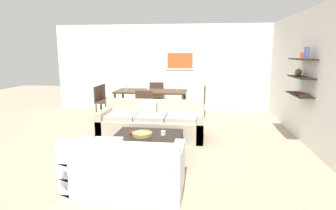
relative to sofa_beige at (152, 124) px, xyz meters
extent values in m
plane|color=tan|center=(0.15, -0.34, -0.29)|extent=(18.00, 18.00, 0.00)
cube|color=silver|center=(0.45, 3.19, 1.06)|extent=(8.40, 0.06, 2.70)
cube|color=white|center=(0.34, 3.15, 1.28)|extent=(0.93, 0.02, 0.59)
cube|color=#E55926|center=(0.34, 3.13, 1.28)|extent=(0.79, 0.01, 0.48)
cube|color=silver|center=(3.18, 0.26, 1.06)|extent=(0.06, 8.20, 2.70)
cube|color=black|center=(3.01, -0.01, 1.41)|extent=(0.28, 0.90, 0.02)
cube|color=black|center=(3.01, -0.01, 1.06)|extent=(0.28, 0.90, 0.02)
cube|color=black|center=(3.01, -0.01, 0.71)|extent=(0.28, 0.90, 0.02)
cylinder|color=#4C518C|center=(3.01, -0.21, 1.53)|extent=(0.10, 0.10, 0.22)
sphere|color=olive|center=(3.01, 0.17, 1.14)|extent=(0.14, 0.14, 0.14)
cylinder|color=#D85933|center=(3.01, 0.04, 1.48)|extent=(0.07, 0.07, 0.12)
cube|color=#4C1E19|center=(3.01, -0.16, 0.74)|extent=(0.20, 0.28, 0.03)
cube|color=#B2A893|center=(0.00, -0.04, -0.08)|extent=(2.23, 0.90, 0.42)
cube|color=#B2A893|center=(0.00, 0.33, 0.31)|extent=(2.23, 0.16, 0.36)
cube|color=#B2A893|center=(-1.04, -0.04, 0.01)|extent=(0.14, 0.90, 0.60)
cube|color=#B2A893|center=(1.04, -0.04, 0.01)|extent=(0.14, 0.90, 0.60)
cube|color=#B2A893|center=(-0.65, -0.08, 0.18)|extent=(0.63, 0.70, 0.10)
cube|color=#B2A893|center=(0.00, -0.08, 0.18)|extent=(0.63, 0.70, 0.10)
cube|color=#B2A893|center=(0.65, -0.08, 0.18)|extent=(0.63, 0.70, 0.10)
cube|color=white|center=(-0.11, 0.15, 0.31)|extent=(0.37, 0.16, 0.36)
cube|color=white|center=(0.09, -2.39, -0.08)|extent=(1.51, 0.90, 0.42)
cube|color=white|center=(0.09, -2.76, 0.31)|extent=(1.51, 0.16, 0.36)
cube|color=white|center=(0.78, -2.39, 0.01)|extent=(0.14, 0.90, 0.60)
cube|color=white|center=(-0.59, -2.39, 0.01)|extent=(0.14, 0.90, 0.60)
cube|color=white|center=(0.40, -2.35, 0.18)|extent=(0.59, 0.70, 0.10)
cube|color=white|center=(-0.21, -2.35, 0.18)|extent=(0.59, 0.70, 0.10)
cube|color=beige|center=(-0.08, -2.58, 0.31)|extent=(0.37, 0.14, 0.36)
cube|color=black|center=(0.13, -1.18, -0.10)|extent=(1.20, 1.10, 0.38)
cylinder|color=#99844C|center=(0.04, -1.16, 0.12)|extent=(0.36, 0.36, 0.05)
torus|color=#99844C|center=(0.04, -1.16, 0.14)|extent=(0.36, 0.36, 0.02)
cylinder|color=silver|center=(0.40, -1.08, 0.13)|extent=(0.09, 0.09, 0.08)
sphere|color=red|center=(-0.16, -1.13, 0.12)|extent=(0.07, 0.07, 0.07)
cube|color=#422D1E|center=(-0.39, 1.99, 0.44)|extent=(2.02, 0.91, 0.04)
cylinder|color=#422D1E|center=(-1.33, 1.60, 0.06)|extent=(0.06, 0.06, 0.71)
cylinder|color=#422D1E|center=(0.56, 1.60, 0.06)|extent=(0.06, 0.06, 0.71)
cylinder|color=#422D1E|center=(-1.33, 2.39, 0.06)|extent=(0.06, 0.06, 0.71)
cylinder|color=#422D1E|center=(0.56, 2.39, 0.06)|extent=(0.06, 0.06, 0.71)
cube|color=#422D1E|center=(-0.39, 1.22, 0.14)|extent=(0.44, 0.44, 0.04)
cube|color=#422D1E|center=(-0.39, 1.02, 0.37)|extent=(0.44, 0.04, 0.43)
cylinder|color=#422D1E|center=(-0.21, 1.40, -0.09)|extent=(0.04, 0.04, 0.41)
cylinder|color=#422D1E|center=(-0.57, 1.40, -0.09)|extent=(0.04, 0.04, 0.41)
cylinder|color=#422D1E|center=(-0.21, 1.04, -0.09)|extent=(0.04, 0.04, 0.41)
cylinder|color=#422D1E|center=(-0.57, 1.04, -0.09)|extent=(0.04, 0.04, 0.41)
cube|color=#422D1E|center=(-1.71, 2.20, 0.14)|extent=(0.44, 0.44, 0.04)
cube|color=#422D1E|center=(-1.91, 2.20, 0.37)|extent=(0.04, 0.44, 0.43)
cylinder|color=#422D1E|center=(-1.53, 2.02, -0.09)|extent=(0.04, 0.04, 0.41)
cylinder|color=#422D1E|center=(-1.53, 2.38, -0.09)|extent=(0.04, 0.04, 0.41)
cylinder|color=#422D1E|center=(-1.89, 2.02, -0.09)|extent=(0.04, 0.04, 0.41)
cylinder|color=#422D1E|center=(-1.89, 2.38, -0.09)|extent=(0.04, 0.04, 0.41)
cube|color=#422D1E|center=(-0.39, 2.77, 0.14)|extent=(0.44, 0.44, 0.04)
cube|color=#422D1E|center=(-0.39, 2.97, 0.37)|extent=(0.44, 0.04, 0.43)
cylinder|color=#422D1E|center=(-0.57, 2.59, -0.09)|extent=(0.04, 0.04, 0.41)
cylinder|color=#422D1E|center=(-0.21, 2.59, -0.09)|extent=(0.04, 0.04, 0.41)
cylinder|color=#422D1E|center=(-0.57, 2.95, -0.09)|extent=(0.04, 0.04, 0.41)
cylinder|color=#422D1E|center=(-0.21, 2.95, -0.09)|extent=(0.04, 0.04, 0.41)
cube|color=#422D1E|center=(0.94, 2.20, 0.14)|extent=(0.44, 0.44, 0.04)
cube|color=#422D1E|center=(1.14, 2.20, 0.37)|extent=(0.04, 0.44, 0.43)
cylinder|color=#422D1E|center=(0.76, 2.38, -0.09)|extent=(0.04, 0.04, 0.41)
cylinder|color=#422D1E|center=(0.76, 2.02, -0.09)|extent=(0.04, 0.04, 0.41)
cylinder|color=#422D1E|center=(1.12, 2.38, -0.09)|extent=(0.04, 0.04, 0.41)
cylinder|color=#422D1E|center=(1.12, 2.02, -0.09)|extent=(0.04, 0.04, 0.41)
cube|color=#422D1E|center=(-1.71, 1.79, 0.14)|extent=(0.44, 0.44, 0.04)
cube|color=#422D1E|center=(-1.91, 1.79, 0.37)|extent=(0.04, 0.44, 0.43)
cylinder|color=#422D1E|center=(-1.53, 1.61, -0.09)|extent=(0.04, 0.04, 0.41)
cylinder|color=#422D1E|center=(-1.53, 1.97, -0.09)|extent=(0.04, 0.04, 0.41)
cylinder|color=#422D1E|center=(-1.89, 1.61, -0.09)|extent=(0.04, 0.04, 0.41)
cylinder|color=#422D1E|center=(-1.89, 1.97, -0.09)|extent=(0.04, 0.04, 0.41)
cylinder|color=silver|center=(0.34, 2.11, 0.46)|extent=(0.06, 0.06, 0.01)
cylinder|color=silver|center=(0.34, 2.11, 0.51)|extent=(0.01, 0.01, 0.09)
cylinder|color=silver|center=(0.34, 2.11, 0.60)|extent=(0.08, 0.08, 0.09)
cylinder|color=silver|center=(-1.12, 1.88, 0.46)|extent=(0.06, 0.06, 0.01)
cylinder|color=silver|center=(-1.12, 1.88, 0.50)|extent=(0.01, 0.01, 0.06)
cylinder|color=silver|center=(-1.12, 1.88, 0.57)|extent=(0.07, 0.07, 0.09)
cylinder|color=silver|center=(-0.39, 1.60, 0.46)|extent=(0.06, 0.06, 0.01)
cylinder|color=silver|center=(-0.39, 1.60, 0.50)|extent=(0.01, 0.01, 0.08)
cylinder|color=silver|center=(-0.39, 1.60, 0.59)|extent=(0.06, 0.06, 0.09)
cylinder|color=silver|center=(-1.12, 2.11, 0.46)|extent=(0.06, 0.06, 0.01)
cylinder|color=silver|center=(-1.12, 2.11, 0.50)|extent=(0.01, 0.01, 0.08)
cylinder|color=silver|center=(-1.12, 2.11, 0.57)|extent=(0.06, 0.06, 0.07)
camera|label=1|loc=(1.08, -5.86, 1.55)|focal=30.07mm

